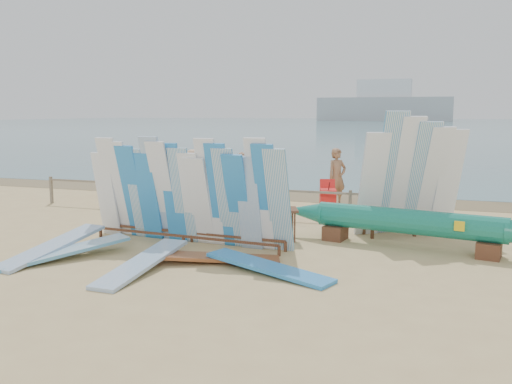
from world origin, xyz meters
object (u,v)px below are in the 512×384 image
(flat_board_a, at_px, (53,256))
(beach_chair_left, at_px, (269,202))
(main_surfboard_rack, at_px, (187,196))
(beachgoer_11, at_px, (160,167))
(outrigger_canoe, at_px, (408,223))
(stroller, at_px, (328,202))
(flat_board_d, at_px, (268,273))
(beachgoer_7, at_px, (337,177))
(beachgoer_3, at_px, (193,171))
(flat_board_c, at_px, (213,262))
(flat_board_e, at_px, (65,259))
(vendor_table, at_px, (277,224))
(beach_chair_right, at_px, (265,203))
(beachgoer_2, at_px, (150,175))
(beachgoer_5, at_px, (243,177))
(beachgoer_0, at_px, (108,174))
(side_surfboard_rack, at_px, (411,180))
(beachgoer_9, at_px, (396,183))
(flat_board_b, at_px, (142,271))

(flat_board_a, height_order, beach_chair_left, beach_chair_left)
(main_surfboard_rack, height_order, beachgoer_11, main_surfboard_rack)
(outrigger_canoe, relative_size, beachgoer_11, 3.71)
(stroller, bearing_deg, flat_board_d, -104.23)
(beachgoer_11, bearing_deg, beachgoer_7, 25.10)
(stroller, bearing_deg, beachgoer_3, 138.03)
(outrigger_canoe, height_order, beachgoer_7, beachgoer_7)
(flat_board_c, xyz_separation_m, stroller, (1.25, 5.61, 0.43))
(flat_board_e, distance_m, stroller, 7.69)
(vendor_table, bearing_deg, beach_chair_right, 90.47)
(main_surfboard_rack, xyz_separation_m, flat_board_d, (2.45, -1.60, -1.13))
(vendor_table, relative_size, beach_chair_left, 1.49)
(outrigger_canoe, relative_size, stroller, 5.87)
(flat_board_a, xyz_separation_m, beachgoer_2, (-1.56, 6.93, 0.92))
(beach_chair_right, distance_m, beachgoer_5, 2.05)
(beachgoer_3, height_order, beachgoer_0, beachgoer_0)
(beach_chair_left, relative_size, beachgoer_0, 0.49)
(beach_chair_left, distance_m, beachgoer_0, 6.34)
(beachgoer_5, bearing_deg, outrigger_canoe, -120.40)
(side_surfboard_rack, relative_size, beachgoer_2, 1.67)
(flat_board_e, relative_size, beachgoer_9, 1.66)
(beachgoer_2, xyz_separation_m, beachgoer_3, (0.50, 2.32, -0.09))
(flat_board_d, xyz_separation_m, beachgoer_2, (-6.26, 6.61, 0.92))
(beachgoer_3, xyz_separation_m, beachgoer_5, (2.49, -1.31, 0.03))
(flat_board_c, relative_size, beachgoer_7, 1.43)
(main_surfboard_rack, height_order, flat_board_a, main_surfboard_rack)
(beachgoer_3, relative_size, beachgoer_11, 0.98)
(outrigger_canoe, distance_m, beachgoer_11, 12.10)
(flat_board_d, xyz_separation_m, flat_board_e, (-4.31, -0.41, 0.00))
(vendor_table, distance_m, beach_chair_left, 4.17)
(outrigger_canoe, xyz_separation_m, flat_board_b, (-4.74, -3.45, -0.57))
(beachgoer_0, bearing_deg, flat_board_a, 4.90)
(outrigger_canoe, height_order, beachgoer_5, beachgoer_5)
(flat_board_c, bearing_deg, beachgoer_3, 7.46)
(flat_board_d, xyz_separation_m, beachgoer_0, (-8.29, 7.18, 0.83))
(side_surfboard_rack, bearing_deg, flat_board_b, -165.06)
(flat_board_d, bearing_deg, outrigger_canoe, -20.62)
(beachgoer_7, bearing_deg, flat_board_c, -146.82)
(outrigger_canoe, xyz_separation_m, beachgoer_3, (-8.15, 6.11, 0.25))
(flat_board_d, height_order, flat_board_a, flat_board_a)
(beachgoer_5, bearing_deg, beachgoer_11, 74.13)
(flat_board_d, height_order, beachgoer_7, beachgoer_7)
(main_surfboard_rack, distance_m, flat_board_b, 2.50)
(stroller, bearing_deg, outrigger_canoe, -66.88)
(beach_chair_right, xyz_separation_m, beachgoer_2, (-4.26, 0.48, 0.65))
(flat_board_d, distance_m, beachgoer_2, 9.16)
(outrigger_canoe, height_order, beachgoer_11, beachgoer_11)
(flat_board_e, bearing_deg, beach_chair_left, 105.13)
(beachgoer_2, bearing_deg, beachgoer_3, 156.66)
(flat_board_b, bearing_deg, flat_board_d, 16.73)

